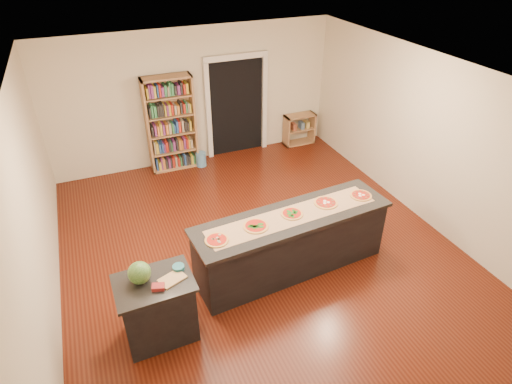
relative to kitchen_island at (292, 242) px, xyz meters
name	(u,v)px	position (x,y,z in m)	size (l,w,h in m)	color
room	(261,175)	(-0.26, 0.53, 0.91)	(6.00, 7.00, 2.80)	beige
doorway	(236,101)	(0.64, 3.99, 0.71)	(1.40, 0.09, 2.21)	black
kitchen_island	(292,242)	(0.00, 0.00, 0.00)	(2.94, 0.80, 0.97)	black
side_counter	(158,309)	(-2.07, -0.49, -0.03)	(0.92, 0.67, 0.91)	black
bookshelf	(171,124)	(-0.86, 3.81, 0.50)	(0.99, 0.35, 1.97)	#AE8154
low_shelf	(299,129)	(2.12, 3.83, -0.13)	(0.72, 0.31, 0.72)	#AE8154
waste_bin	(201,159)	(-0.33, 3.63, -0.33)	(0.22, 0.22, 0.31)	#568FC0
kraft_paper	(293,215)	(0.00, 0.00, 0.48)	(2.55, 0.46, 0.00)	#99714F
watermelon	(139,273)	(-2.20, -0.42, 0.55)	(0.27, 0.27, 0.27)	#144214
cutting_board	(172,279)	(-1.85, -0.53, 0.43)	(0.30, 0.20, 0.02)	tan
package_red	(158,287)	(-2.04, -0.62, 0.44)	(0.14, 0.10, 0.05)	maroon
package_teal	(178,268)	(-1.74, -0.39, 0.45)	(0.15, 0.15, 0.05)	#195966
pizza_a	(217,240)	(-1.17, -0.12, 0.49)	(0.33, 0.33, 0.02)	#B08943
pizza_b	(256,226)	(-0.59, -0.04, 0.49)	(0.34, 0.34, 0.02)	#B08943
pizza_c	(292,214)	(0.00, 0.03, 0.49)	(0.32, 0.32, 0.02)	#B08943
pizza_d	(326,203)	(0.58, 0.09, 0.49)	(0.33, 0.33, 0.02)	#B08943
pizza_e	(361,195)	(1.17, 0.06, 0.49)	(0.33, 0.33, 0.02)	#B08943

